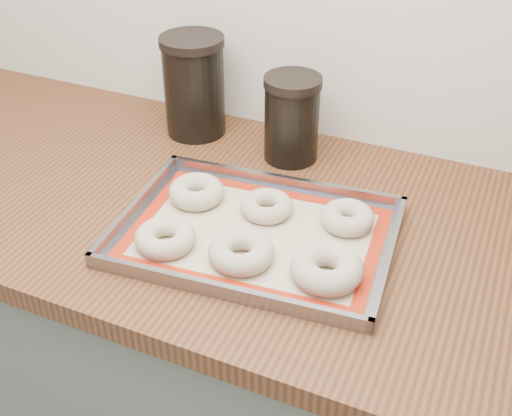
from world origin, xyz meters
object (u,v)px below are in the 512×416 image
at_px(bagel_back_right, 347,218).
at_px(canister_mid, 292,118).
at_px(bagel_front_left, 165,238).
at_px(bagel_front_right, 327,268).
at_px(bagel_back_left, 196,192).
at_px(baking_tray, 256,234).
at_px(bagel_front_mid, 241,252).
at_px(canister_left, 194,86).
at_px(bagel_back_mid, 267,206).

distance_m(bagel_back_right, canister_mid, 0.27).
height_order(bagel_front_left, canister_mid, canister_mid).
bearing_deg(bagel_front_right, bagel_back_left, 158.83).
distance_m(baking_tray, bagel_front_mid, 0.08).
bearing_deg(bagel_back_right, bagel_back_left, -172.95).
relative_size(baking_tray, bagel_front_mid, 4.58).
relative_size(bagel_back_left, bagel_back_right, 1.09).
height_order(canister_left, canister_mid, canister_left).
relative_size(baking_tray, bagel_back_left, 4.83).
relative_size(baking_tray, canister_mid, 2.80).
xyz_separation_m(bagel_back_left, canister_left, (-0.13, 0.24, 0.08)).
bearing_deg(canister_mid, baking_tray, -80.82).
distance_m(bagel_front_left, bagel_front_mid, 0.13).
bearing_deg(baking_tray, bagel_back_mid, 97.15).
relative_size(baking_tray, canister_left, 2.29).
xyz_separation_m(bagel_back_mid, bagel_back_right, (0.14, 0.02, 0.00)).
relative_size(bagel_front_mid, bagel_back_left, 1.05).
distance_m(baking_tray, bagel_front_right, 0.16).
xyz_separation_m(bagel_front_mid, bagel_back_right, (0.13, 0.16, -0.00)).
distance_m(bagel_back_left, canister_mid, 0.25).
bearing_deg(bagel_back_right, canister_left, 152.73).
height_order(bagel_front_right, bagel_back_left, bagel_front_right).
height_order(bagel_back_mid, bagel_back_right, bagel_back_right).
xyz_separation_m(bagel_front_mid, bagel_front_right, (0.14, 0.01, 0.00)).
xyz_separation_m(baking_tray, bagel_front_mid, (0.01, -0.07, 0.02)).
bearing_deg(bagel_back_right, canister_mid, 133.45).
height_order(bagel_front_right, bagel_back_mid, bagel_front_right).
xyz_separation_m(bagel_front_right, bagel_back_right, (-0.01, 0.15, -0.00)).
height_order(baking_tray, bagel_front_mid, bagel_front_mid).
relative_size(bagel_front_left, canister_left, 0.47).
relative_size(bagel_back_mid, bagel_back_right, 1.00).
xyz_separation_m(bagel_back_mid, canister_mid, (-0.04, 0.21, 0.07)).
bearing_deg(baking_tray, canister_left, 132.69).
height_order(baking_tray, bagel_back_mid, bagel_back_mid).
bearing_deg(bagel_front_right, canister_mid, 119.63).
bearing_deg(bagel_back_left, bagel_front_left, -82.81).
relative_size(bagel_back_mid, canister_left, 0.44).
bearing_deg(canister_left, bagel_back_left, -61.73).
bearing_deg(baking_tray, bagel_front_right, -22.04).
bearing_deg(bagel_front_left, canister_mid, 77.59).
distance_m(bagel_back_left, bagel_back_right, 0.28).
xyz_separation_m(bagel_front_left, canister_mid, (0.08, 0.36, 0.07)).
height_order(bagel_front_left, bagel_front_right, bagel_front_right).
bearing_deg(canister_left, bagel_front_left, -68.87).
relative_size(bagel_front_mid, bagel_back_mid, 1.15).
relative_size(bagel_back_left, bagel_back_mid, 1.09).
xyz_separation_m(bagel_front_mid, bagel_back_left, (-0.15, 0.13, -0.00)).
height_order(baking_tray, bagel_back_left, bagel_back_left).
distance_m(bagel_back_mid, canister_left, 0.36).
distance_m(bagel_back_mid, bagel_back_right, 0.14).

